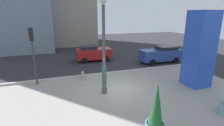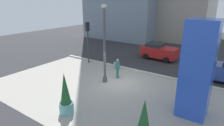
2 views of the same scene
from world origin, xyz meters
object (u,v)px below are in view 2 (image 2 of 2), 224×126
(art_pillar_blue, at_px, (197,70))
(traffic_light_corner, at_px, (88,36))
(potted_plant_near_right, at_px, (66,97))
(lamp_post, at_px, (105,46))
(pedestrian_on_sidewalk, at_px, (118,67))
(fire_hydrant, at_px, (115,66))
(car_passing_lane, at_px, (159,51))

(art_pillar_blue, relative_size, traffic_light_corner, 1.28)
(art_pillar_blue, xyz_separation_m, potted_plant_near_right, (-6.08, -4.10, -1.67))
(traffic_light_corner, bearing_deg, lamp_post, -34.87)
(potted_plant_near_right, bearing_deg, pedestrian_on_sidewalk, 94.36)
(traffic_light_corner, relative_size, pedestrian_on_sidewalk, 2.52)
(fire_hydrant, bearing_deg, traffic_light_corner, 176.60)
(potted_plant_near_right, bearing_deg, lamp_post, 99.76)
(lamp_post, relative_size, potted_plant_near_right, 2.41)
(lamp_post, xyz_separation_m, car_passing_lane, (1.18, 8.63, -2.07))
(potted_plant_near_right, bearing_deg, fire_hydrant, 103.17)
(lamp_post, distance_m, traffic_light_corner, 5.45)
(art_pillar_blue, bearing_deg, car_passing_lane, 121.30)
(art_pillar_blue, xyz_separation_m, pedestrian_on_sidewalk, (-6.55, 2.13, -1.79))
(art_pillar_blue, bearing_deg, traffic_light_corner, 160.90)
(lamp_post, distance_m, potted_plant_near_right, 5.35)
(lamp_post, distance_m, fire_hydrant, 4.02)
(fire_hydrant, height_order, car_passing_lane, car_passing_lane)
(lamp_post, xyz_separation_m, fire_hydrant, (-0.99, 2.91, -2.59))
(traffic_light_corner, bearing_deg, fire_hydrant, -3.40)
(potted_plant_near_right, bearing_deg, traffic_light_corner, 123.47)
(potted_plant_near_right, height_order, pedestrian_on_sidewalk, potted_plant_near_right)
(art_pillar_blue, distance_m, potted_plant_near_right, 7.52)
(car_passing_lane, bearing_deg, art_pillar_blue, -58.70)
(pedestrian_on_sidewalk, bearing_deg, potted_plant_near_right, -85.64)
(lamp_post, height_order, traffic_light_corner, lamp_post)
(potted_plant_near_right, bearing_deg, car_passing_lane, 88.61)
(car_passing_lane, xyz_separation_m, pedestrian_on_sidewalk, (-0.80, -7.33, 0.05))
(lamp_post, height_order, pedestrian_on_sidewalk, lamp_post)
(lamp_post, relative_size, pedestrian_on_sidewalk, 3.59)
(art_pillar_blue, distance_m, traffic_light_corner, 12.06)
(lamp_post, bearing_deg, traffic_light_corner, 145.13)
(lamp_post, bearing_deg, pedestrian_on_sidewalk, 73.91)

